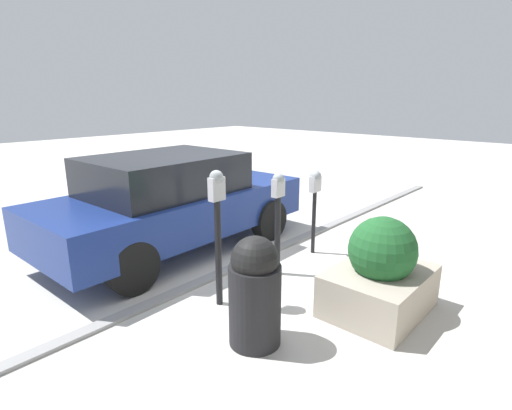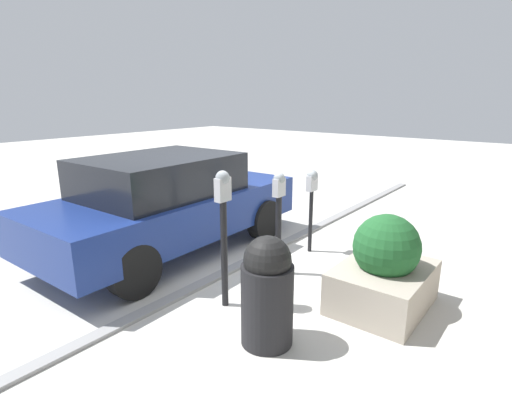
{
  "view_description": "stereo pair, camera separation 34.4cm",
  "coord_description": "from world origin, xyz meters",
  "px_view_note": "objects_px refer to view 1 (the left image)",
  "views": [
    {
      "loc": [
        -3.85,
        -3.58,
        2.32
      ],
      "look_at": [
        0.0,
        -0.13,
        0.91
      ],
      "focal_mm": 28.0,
      "sensor_mm": 36.0,
      "label": 1
    },
    {
      "loc": [
        -4.07,
        -3.32,
        2.32
      ],
      "look_at": [
        0.0,
        -0.13,
        0.91
      ],
      "focal_mm": 28.0,
      "sensor_mm": 36.0,
      "label": 2
    }
  ],
  "objects_px": {
    "parking_meter_middle": "(315,192)",
    "trash_bin": "(255,291)",
    "parking_meter_nearest": "(217,218)",
    "parked_car_front": "(172,201)",
    "parking_meter_second": "(278,209)",
    "planter_box": "(380,274)"
  },
  "relations": [
    {
      "from": "parking_meter_middle",
      "to": "trash_bin",
      "type": "height_order",
      "value": "parking_meter_middle"
    },
    {
      "from": "parking_meter_nearest",
      "to": "parked_car_front",
      "type": "height_order",
      "value": "parking_meter_nearest"
    },
    {
      "from": "parking_meter_nearest",
      "to": "parking_meter_middle",
      "type": "relative_size",
      "value": 1.23
    },
    {
      "from": "trash_bin",
      "to": "parked_car_front",
      "type": "bearing_deg",
      "value": 69.09
    },
    {
      "from": "parking_meter_nearest",
      "to": "parked_car_front",
      "type": "bearing_deg",
      "value": 68.39
    },
    {
      "from": "parking_meter_second",
      "to": "planter_box",
      "type": "relative_size",
      "value": 1.14
    },
    {
      "from": "planter_box",
      "to": "parked_car_front",
      "type": "relative_size",
      "value": 0.29
    },
    {
      "from": "parking_meter_second",
      "to": "parking_meter_nearest",
      "type": "bearing_deg",
      "value": -179.02
    },
    {
      "from": "parking_meter_second",
      "to": "parking_meter_middle",
      "type": "relative_size",
      "value": 1.08
    },
    {
      "from": "parking_meter_second",
      "to": "parking_meter_middle",
      "type": "height_order",
      "value": "parking_meter_second"
    },
    {
      "from": "parked_car_front",
      "to": "parking_meter_second",
      "type": "bearing_deg",
      "value": -79.88
    },
    {
      "from": "planter_box",
      "to": "trash_bin",
      "type": "height_order",
      "value": "trash_bin"
    },
    {
      "from": "parking_meter_nearest",
      "to": "trash_bin",
      "type": "distance_m",
      "value": 0.99
    },
    {
      "from": "planter_box",
      "to": "parked_car_front",
      "type": "xyz_separation_m",
      "value": [
        -0.37,
        3.23,
        0.34
      ]
    },
    {
      "from": "parking_meter_middle",
      "to": "planter_box",
      "type": "xyz_separation_m",
      "value": [
        -0.95,
        -1.52,
        -0.52
      ]
    },
    {
      "from": "parking_meter_nearest",
      "to": "planter_box",
      "type": "distance_m",
      "value": 1.89
    },
    {
      "from": "parking_meter_nearest",
      "to": "trash_bin",
      "type": "relative_size",
      "value": 1.44
    },
    {
      "from": "parking_meter_nearest",
      "to": "parked_car_front",
      "type": "distance_m",
      "value": 1.96
    },
    {
      "from": "parking_meter_middle",
      "to": "parked_car_front",
      "type": "distance_m",
      "value": 2.18
    },
    {
      "from": "parking_meter_nearest",
      "to": "parked_car_front",
      "type": "relative_size",
      "value": 0.38
    },
    {
      "from": "parking_meter_second",
      "to": "planter_box",
      "type": "bearing_deg",
      "value": -89.86
    },
    {
      "from": "parking_meter_nearest",
      "to": "parking_meter_second",
      "type": "height_order",
      "value": "parking_meter_nearest"
    }
  ]
}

